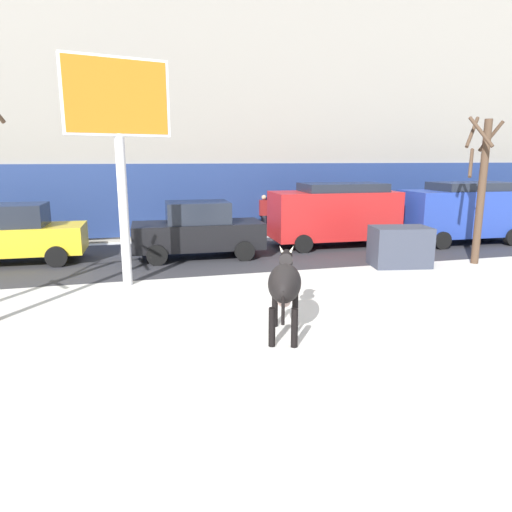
% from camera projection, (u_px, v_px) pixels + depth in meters
% --- Properties ---
extents(ground_plane, '(120.00, 120.00, 0.00)m').
position_uv_depth(ground_plane, '(286.00, 339.00, 8.35)').
color(ground_plane, silver).
extents(road_strip, '(60.00, 5.60, 0.01)m').
position_uv_depth(road_strip, '(214.00, 255.00, 15.62)').
color(road_strip, '#333338').
rests_on(road_strip, ground).
extents(building_facade, '(44.00, 6.10, 13.00)m').
position_uv_depth(building_facade, '(187.00, 82.00, 20.26)').
color(building_facade, gray).
rests_on(building_facade, ground).
extents(cow_black, '(1.05, 1.92, 1.54)m').
position_uv_depth(cow_black, '(285.00, 283.00, 8.38)').
color(cow_black, black).
rests_on(cow_black, ground).
extents(billboard, '(2.50, 0.76, 5.56)m').
position_uv_depth(billboard, '(118.00, 112.00, 11.03)').
color(billboard, silver).
rests_on(billboard, ground).
extents(car_yellow_sedan, '(4.24, 2.06, 1.84)m').
position_uv_depth(car_yellow_sedan, '(13.00, 234.00, 14.22)').
color(car_yellow_sedan, gold).
rests_on(car_yellow_sedan, ground).
extents(car_black_sedan, '(4.24, 2.06, 1.84)m').
position_uv_depth(car_black_sedan, '(198.00, 230.00, 15.05)').
color(car_black_sedan, black).
rests_on(car_black_sedan, ground).
extents(car_red_van, '(4.65, 2.21, 2.32)m').
position_uv_depth(car_red_van, '(335.00, 213.00, 16.93)').
color(car_red_van, red).
rests_on(car_red_van, ground).
extents(car_blue_van, '(4.65, 2.21, 2.32)m').
position_uv_depth(car_blue_van, '(464.00, 211.00, 17.56)').
color(car_blue_van, '#233D9E').
rests_on(car_blue_van, ground).
extents(pedestrian_near_billboard, '(0.36, 0.24, 1.73)m').
position_uv_depth(pedestrian_near_billboard, '(354.00, 213.00, 20.09)').
color(pedestrian_near_billboard, '#282833').
rests_on(pedestrian_near_billboard, ground).
extents(pedestrian_by_cars, '(0.36, 0.24, 1.73)m').
position_uv_depth(pedestrian_by_cars, '(264.00, 215.00, 19.07)').
color(pedestrian_by_cars, '#282833').
rests_on(pedestrian_by_cars, ground).
extents(bare_tree_far_back, '(1.13, 1.21, 4.46)m').
position_uv_depth(bare_tree_far_back, '(481.00, 184.00, 13.88)').
color(bare_tree_far_back, '#4C3828').
rests_on(bare_tree_far_back, ground).
extents(dumpster, '(1.86, 1.38, 1.20)m').
position_uv_depth(dumpster, '(400.00, 246.00, 13.91)').
color(dumpster, '#383D4C').
rests_on(dumpster, ground).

